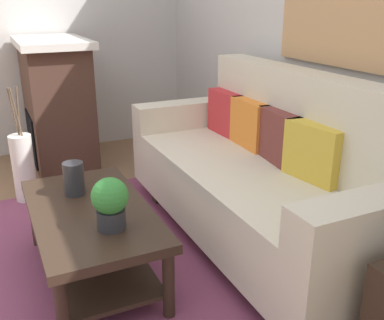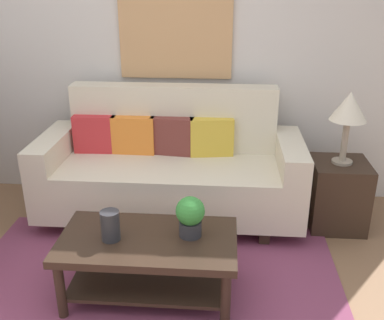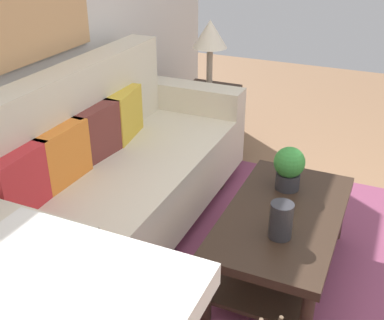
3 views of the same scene
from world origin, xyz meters
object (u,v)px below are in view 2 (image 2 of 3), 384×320
object	(u,v)px
throw_pillow_orange	(134,135)
tabletop_vase	(110,226)
couch	(171,169)
side_table	(337,194)
throw_pillow_maroon	(172,136)
throw_pillow_crimson	(95,134)
potted_plant_tabletop	(190,215)
throw_pillow_mustard	(212,137)
table_lamp	(349,110)
framed_painting	(175,21)
coffee_table	(148,253)

from	to	relation	value
throw_pillow_orange	tabletop_vase	world-z (taller)	throw_pillow_orange
couch	side_table	bearing A→B (deg)	-2.64
throw_pillow_orange	throw_pillow_maroon	bearing A→B (deg)	0.00
throw_pillow_crimson	throw_pillow_maroon	world-z (taller)	same
potted_plant_tabletop	side_table	bearing A→B (deg)	40.33
throw_pillow_maroon	tabletop_vase	world-z (taller)	throw_pillow_maroon
throw_pillow_mustard	table_lamp	xyz separation A→B (m)	(1.04, -0.19, 0.31)
throw_pillow_mustard	side_table	bearing A→B (deg)	-10.34
table_lamp	tabletop_vase	bearing A→B (deg)	-147.14
throw_pillow_crimson	framed_painting	size ratio (longest dim) A/B	0.38
tabletop_vase	side_table	size ratio (longest dim) A/B	0.34
potted_plant_tabletop	table_lamp	xyz separation A→B (m)	(1.12, 0.95, 0.42)
throw_pillow_crimson	throw_pillow_orange	bearing A→B (deg)	0.00
throw_pillow_crimson	throw_pillow_orange	distance (m)	0.33
throw_pillow_maroon	side_table	distance (m)	1.44
tabletop_vase	framed_painting	distance (m)	1.90
throw_pillow_orange	tabletop_vase	xyz separation A→B (m)	(0.10, -1.22, -0.15)
throw_pillow_orange	table_lamp	world-z (taller)	table_lamp
potted_plant_tabletop	coffee_table	bearing A→B (deg)	-169.35
couch	potted_plant_tabletop	distance (m)	1.05
tabletop_vase	table_lamp	xyz separation A→B (m)	(1.60, 1.04, 0.47)
side_table	framed_painting	size ratio (longest dim) A/B	0.58
tabletop_vase	framed_painting	xyz separation A→B (m)	(0.23, 1.57, 1.05)
couch	throw_pillow_mustard	size ratio (longest dim) A/B	5.93
potted_plant_tabletop	framed_painting	size ratio (longest dim) A/B	0.27
couch	throw_pillow_maroon	bearing A→B (deg)	90.00
coffee_table	side_table	size ratio (longest dim) A/B	1.96
throw_pillow_crimson	potted_plant_tabletop	bearing A→B (deg)	-51.60
tabletop_vase	side_table	xyz separation A→B (m)	(1.60, 1.04, -0.25)
side_table	framed_painting	bearing A→B (deg)	158.81
throw_pillow_maroon	tabletop_vase	bearing A→B (deg)	-100.84
side_table	framed_painting	xyz separation A→B (m)	(-1.37, 0.53, 1.30)
throw_pillow_orange	table_lamp	bearing A→B (deg)	-6.37
side_table	couch	bearing A→B (deg)	177.36
side_table	coffee_table	bearing A→B (deg)	-144.08
side_table	throw_pillow_orange	bearing A→B (deg)	173.63
couch	coffee_table	world-z (taller)	couch
throw_pillow_mustard	table_lamp	distance (m)	1.10
couch	framed_painting	world-z (taller)	framed_painting
framed_painting	potted_plant_tabletop	bearing A→B (deg)	-80.60
throw_pillow_orange	framed_painting	xyz separation A→B (m)	(0.33, 0.34, 0.90)
tabletop_vase	table_lamp	world-z (taller)	table_lamp
throw_pillow_mustard	framed_painting	size ratio (longest dim) A/B	0.38
tabletop_vase	side_table	bearing A→B (deg)	32.86
coffee_table	throw_pillow_maroon	bearing A→B (deg)	89.30
throw_pillow_maroon	side_table	xyz separation A→B (m)	(1.37, -0.19, -0.40)
throw_pillow_maroon	framed_painting	size ratio (longest dim) A/B	0.38
throw_pillow_mustard	coffee_table	size ratio (longest dim) A/B	0.33
potted_plant_tabletop	framed_painting	xyz separation A→B (m)	(-0.25, 1.48, 1.01)
throw_pillow_maroon	table_lamp	bearing A→B (deg)	-7.88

